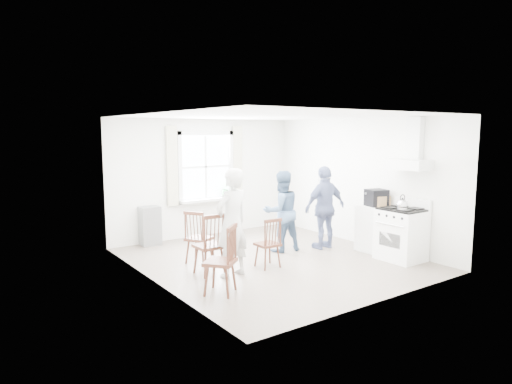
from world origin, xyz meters
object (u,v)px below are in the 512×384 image
stereo_stack (376,198)px  person_right (325,208)px  windsor_chair_c (227,252)px  person_left (232,223)px  gas_stove (401,234)px  windsor_chair_b (271,238)px  person_mid (281,211)px  windsor_chair_a (212,238)px  low_cabinet (374,229)px

stereo_stack → person_right: (-0.63, 0.75, -0.23)m
windsor_chair_c → person_left: bearing=52.9°
gas_stove → windsor_chair_b: gas_stove is taller
person_right → person_left: bearing=12.7°
stereo_stack → person_mid: (-1.47, 1.08, -0.27)m
stereo_stack → person_left: bearing=174.2°
windsor_chair_a → person_mid: bearing=17.0°
gas_stove → windsor_chair_c: gas_stove is taller
windsor_chair_a → windsor_chair_c: size_ratio=1.01×
stereo_stack → person_right: 1.01m
gas_stove → stereo_stack: stereo_stack is taller
windsor_chair_a → person_mid: 1.96m
windsor_chair_a → stereo_stack: bearing=-8.7°
low_cabinet → windsor_chair_a: bearing=171.9°
windsor_chair_b → windsor_chair_c: windsor_chair_c is taller
stereo_stack → windsor_chair_a: stereo_stack is taller
gas_stove → windsor_chair_c: 3.53m
stereo_stack → windsor_chair_c: stereo_stack is taller
windsor_chair_c → person_left: person_left is taller
windsor_chair_a → person_right: size_ratio=0.62×
low_cabinet → stereo_stack: (0.00, -0.04, 0.61)m
low_cabinet → windsor_chair_a: 3.37m
windsor_chair_b → windsor_chair_c: size_ratio=0.86×
gas_stove → low_cabinet: size_ratio=1.24×
windsor_chair_b → stereo_stack: bearing=-7.1°
gas_stove → windsor_chair_b: size_ratio=1.28×
low_cabinet → windsor_chair_b: (-2.32, 0.25, 0.08)m
low_cabinet → windsor_chair_a: (-3.33, 0.47, 0.18)m
stereo_stack → windsor_chair_c: bearing=-174.5°
low_cabinet → person_mid: 1.83m
gas_stove → stereo_stack: bearing=83.6°
person_right → low_cabinet: bearing=133.6°
gas_stove → person_right: bearing=111.4°
windsor_chair_b → gas_stove: bearing=-22.9°
windsor_chair_a → person_left: person_left is taller
windsor_chair_b → person_mid: size_ratio=0.56×
windsor_chair_c → person_right: person_right is taller
windsor_chair_b → person_left: person_left is taller
low_cabinet → person_mid: person_mid is taller
gas_stove → windsor_chair_c: bearing=174.8°
gas_stove → low_cabinet: gas_stove is taller
windsor_chair_a → windsor_chair_b: size_ratio=1.17×
person_left → gas_stove: bearing=149.3°
windsor_chair_c → person_right: bearing=20.4°
windsor_chair_a → person_left: bearing=-38.7°
gas_stove → windsor_chair_b: (-2.25, 0.95, 0.05)m
person_right → windsor_chair_b: bearing=17.8°
windsor_chair_b → person_mid: bearing=42.9°
person_left → person_right: size_ratio=1.06×
person_left → windsor_chair_c: bearing=40.2°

